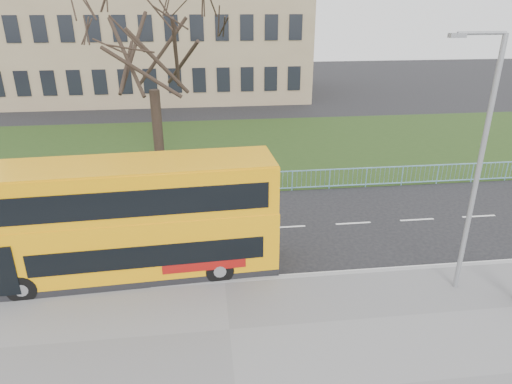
% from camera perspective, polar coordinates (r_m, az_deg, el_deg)
% --- Properties ---
extents(ground, '(120.00, 120.00, 0.00)m').
position_cam_1_polar(ground, '(17.73, -4.22, -8.58)').
color(ground, black).
rests_on(ground, ground).
extents(kerb, '(80.00, 0.20, 0.14)m').
position_cam_1_polar(kerb, '(16.39, -3.94, -11.19)').
color(kerb, gray).
rests_on(kerb, ground).
extents(grass_verge, '(80.00, 15.40, 0.08)m').
position_cam_1_polar(grass_verge, '(30.84, -5.62, 5.40)').
color(grass_verge, '#223915').
rests_on(grass_verge, ground).
extents(guard_railing, '(40.00, 0.12, 1.10)m').
position_cam_1_polar(guard_railing, '(23.41, -5.11, 0.99)').
color(guard_railing, '#7CB8DC').
rests_on(guard_railing, ground).
extents(bare_tree, '(7.86, 7.86, 11.23)m').
position_cam_1_polar(bare_tree, '(25.50, -12.79, 14.34)').
color(bare_tree, black).
rests_on(bare_tree, grass_verge).
extents(civic_building, '(30.00, 15.00, 14.00)m').
position_cam_1_polar(civic_building, '(50.38, -12.74, 19.80)').
color(civic_building, '#8A7457').
rests_on(civic_building, ground).
extents(yellow_bus, '(10.15, 2.91, 4.21)m').
position_cam_1_polar(yellow_bus, '(16.42, -15.32, -3.14)').
color(yellow_bus, '#EF9E0A').
rests_on(yellow_bus, ground).
extents(street_lamp, '(1.77, 0.25, 8.33)m').
position_cam_1_polar(street_lamp, '(15.53, 25.91, 3.50)').
color(street_lamp, gray).
rests_on(street_lamp, pavement).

